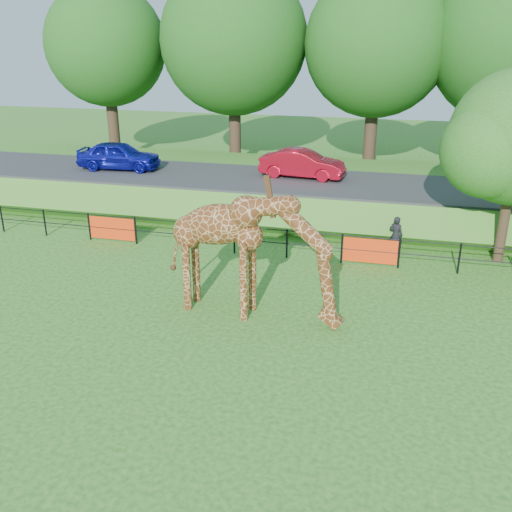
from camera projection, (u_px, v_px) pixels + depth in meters
The scene contains 9 objects.
ground at pixel (222, 376), 13.79m from camera, with size 90.00×90.00×0.00m, color #215D17.
giraffe at pixel (253, 256), 16.08m from camera, with size 5.26×0.97×3.76m, color #5C2D12, non-canonical shape.
perimeter_fence at pixel (287, 244), 20.80m from camera, with size 28.07×0.10×1.10m, color black, non-canonical shape.
embankment at pixel (317, 189), 27.52m from camera, with size 40.00×9.00×1.30m, color #215D17.
road at pixel (313, 182), 25.91m from camera, with size 40.00×5.00×0.12m, color #2E2E31.
car_blue at pixel (119, 155), 27.89m from camera, with size 1.61×4.00×1.36m, color #161AB7.
car_red at pixel (302, 164), 26.34m from camera, with size 1.36×3.90×1.28m, color #B60D1F.
visitor at pixel (396, 235), 21.16m from camera, with size 0.53×0.35×1.44m, color black.
bg_tree_line at pixel (375, 43), 30.54m from camera, with size 37.30×8.80×11.82m.
Camera 1 is at (3.68, -11.19, 7.80)m, focal length 40.00 mm.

